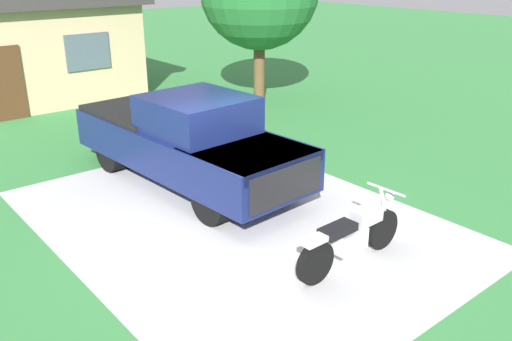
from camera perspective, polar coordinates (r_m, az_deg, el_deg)
name	(u,v)px	position (r m, az deg, el deg)	size (l,w,h in m)	color
ground_plane	(235,220)	(9.68, -2.23, -5.27)	(80.00, 80.00, 0.00)	#36803F
driveway_pad	(235,220)	(9.68, -2.23, -5.26)	(5.80, 7.94, 0.01)	#BABABA
motorcycle	(352,236)	(8.28, 10.09, -6.84)	(2.21, 0.70, 1.09)	black
pickup_truck	(185,138)	(11.08, -7.48, 3.40)	(2.33, 5.73, 1.90)	black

